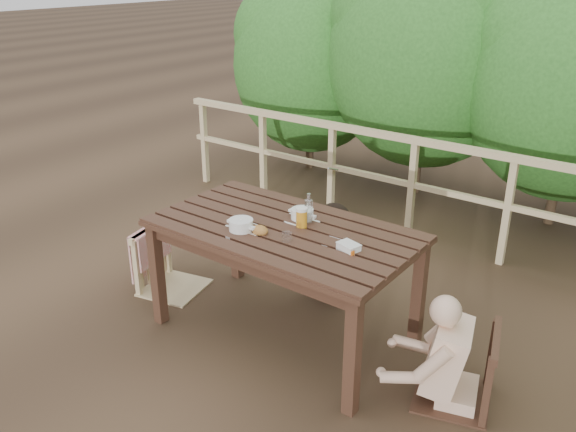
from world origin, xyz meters
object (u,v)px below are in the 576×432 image
Objects in this scene: chair_left at (170,236)px; butter_tub at (349,248)px; beer_glass at (302,218)px; tumbler at (287,238)px; chair_far at (342,236)px; bottle at (309,210)px; soup_near at (241,226)px; bread_roll at (260,231)px; chair_right at (460,333)px; woman at (344,220)px; diner_right at (467,320)px; table at (284,282)px; soup_far at (302,215)px.

butter_tub is at bearing -102.43° from chair_left.
beer_glass is at bearing -96.96° from chair_left.
beer_glass reaches higher than tumbler.
chair_far is 0.83m from bottle.
bread_roll is (0.13, 0.04, -0.01)m from soup_near.
chair_right is 4.05× the size of bottle.
woman is 1.53m from diner_right.
chair_left reaches higher than bread_roll.
diner_right is (2.39, 0.10, 0.10)m from chair_left.
chair_left is 8.17× the size of bread_roll.
chair_right is 1.24m from beer_glass.
woman is 8.59× the size of butter_tub.
table is at bearing -124.00° from bottle.
bread_roll is at bearing -122.03° from beer_glass.
tumbler is at bearing -94.56° from chair_right.
soup_near is at bearing -172.87° from tumbler.
woman is at bearing 100.71° from bottle.
butter_tub is (1.63, 0.01, 0.37)m from chair_left.
chair_right is at bearing 11.27° from tumbler.
bottle is at bearing 69.68° from diner_right.
bread_roll is 0.30m from beer_glass.
beer_glass is (0.09, 0.08, 0.49)m from table.
butter_tub is (0.43, -0.18, -0.09)m from bottle.
table is 12.96× the size of butter_tub.
tumbler is at bearing 85.15° from diner_right.
bread_roll is at bearing -102.94° from soup_far.
bread_roll is at bearing -177.97° from tumbler.
bottle reaches higher than butter_tub.
soup_near is (-0.17, -1.02, 0.41)m from chair_far.
bread_roll is (-0.08, -0.36, -0.01)m from soup_far.
beer_glass is (-1.17, 0.02, 0.43)m from chair_right.
diner_right is (0.03, 0.00, 0.11)m from chair_right.
chair_left is at bearing -103.45° from chair_right.
soup_near is 0.35m from tumbler.
woman is at bearing 43.68° from diner_right.
table is at bearing -140.57° from beer_glass.
soup_near is 0.75m from butter_tub.
chair_far is 11.81× the size of tumbler.
chair_right is at bearing -1.08° from beer_glass.
tumbler is (0.06, -0.24, -0.04)m from beer_glass.
woman is at bearing 94.35° from soup_far.
soup_far is (0.05, -0.62, 0.41)m from chair_far.
chair_right reaches higher than soup_far.
soup_far is 3.38× the size of tumbler.
bottle reaches higher than beer_glass.
bottle is (0.08, -0.04, 0.07)m from soup_far.
bottle is at bearing 84.75° from beer_glass.
table is 22.84× the size of tumbler.
chair_far is 0.13m from woman.
butter_tub is at bearing 80.92° from diner_right.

